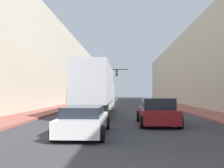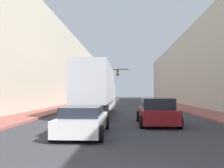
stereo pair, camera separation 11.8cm
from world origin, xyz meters
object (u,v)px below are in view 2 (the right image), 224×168
(suv_car, at_px, (157,112))
(traffic_signal_gantry, at_px, (97,78))
(semi_truck, at_px, (98,88))
(sedan_car, at_px, (84,120))

(suv_car, height_order, traffic_signal_gantry, traffic_signal_gantry)
(semi_truck, xyz_separation_m, suv_car, (4.26, -7.42, -1.57))
(suv_car, xyz_separation_m, traffic_signal_gantry, (-5.89, 21.44, 3.26))
(sedan_car, relative_size, suv_car, 1.06)
(semi_truck, relative_size, suv_car, 3.12)
(semi_truck, bearing_deg, traffic_signal_gantry, 96.64)
(traffic_signal_gantry, bearing_deg, semi_truck, -83.36)
(semi_truck, distance_m, sedan_car, 11.12)
(sedan_car, xyz_separation_m, traffic_signal_gantry, (-2.15, 24.99, 3.38))
(sedan_car, relative_size, traffic_signal_gantry, 0.73)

